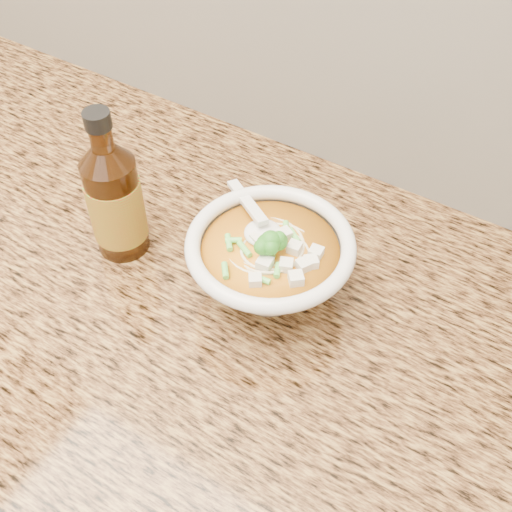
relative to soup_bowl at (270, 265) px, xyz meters
The scene contains 4 objects.
cabinet 0.64m from the soup_bowl, behind, with size 4.00×0.65×0.86m, color #34210F.
counter_slab 0.38m from the soup_bowl, behind, with size 4.00×0.68×0.04m, color olive.
soup_bowl is the anchor object (origin of this frame).
hot_sauce_bottle 0.21m from the soup_bowl, behind, with size 0.09×0.09×0.21m.
Camera 1 is at (0.63, 1.26, 1.53)m, focal length 45.00 mm.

